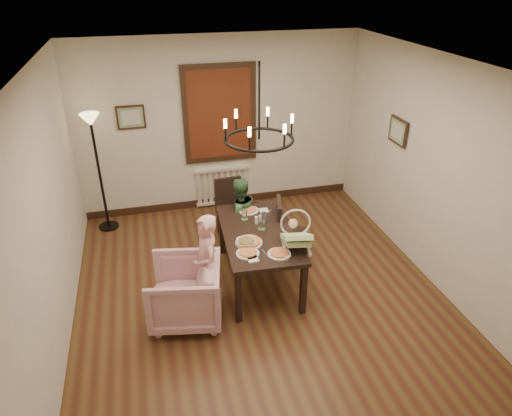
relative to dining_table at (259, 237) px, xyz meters
name	(u,v)px	position (x,y,z in m)	size (l,w,h in m)	color
room_shell	(252,180)	(-0.06, 0.12, 0.75)	(4.51, 5.00, 2.81)	#543A1C
dining_table	(259,237)	(0.00, 0.00, 0.00)	(0.97, 1.62, 0.74)	black
chair_far	(232,211)	(-0.12, 1.12, -0.19)	(0.41, 0.41, 0.92)	black
chair_right	(292,232)	(0.55, 0.29, -0.18)	(0.42, 0.42, 0.96)	black
armchair	(185,292)	(-1.00, -0.49, -0.28)	(0.80, 0.82, 0.75)	#EAB3C4
elderly_woman	(207,273)	(-0.72, -0.40, -0.13)	(0.38, 0.25, 1.05)	#E3A0A2
seated_man	(239,222)	(-0.09, 0.73, -0.18)	(0.46, 0.36, 0.95)	#3D6740
baby_bouncer	(296,235)	(0.33, -0.46, 0.25)	(0.38, 0.51, 0.34)	beige
salad_bowl	(246,242)	(-0.22, -0.25, 0.12)	(0.28, 0.28, 0.07)	white
pizza_platter	(249,242)	(-0.18, -0.23, 0.10)	(0.33, 0.33, 0.04)	tan
drinking_glass	(263,226)	(0.05, 0.01, 0.16)	(0.07, 0.07, 0.14)	silver
window_blinds	(220,114)	(-0.06, 2.21, 0.95)	(1.00, 0.03, 1.40)	brown
radiator	(222,186)	(-0.06, 2.23, -0.30)	(0.92, 0.12, 0.62)	silver
picture_back	(131,117)	(-1.41, 2.22, 1.00)	(0.42, 0.03, 0.36)	black
picture_right	(398,131)	(2.15, 0.65, 1.00)	(0.42, 0.03, 0.36)	black
floor_lamp	(100,175)	(-1.96, 1.90, 0.25)	(0.30, 0.30, 1.80)	black
chandelier	(259,139)	(0.00, 0.00, 1.30)	(0.80, 0.80, 0.04)	black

